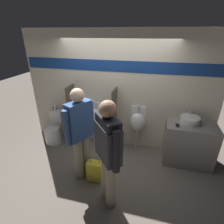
{
  "coord_description": "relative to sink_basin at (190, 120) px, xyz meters",
  "views": [
    {
      "loc": [
        0.84,
        -3.13,
        2.62
      ],
      "look_at": [
        0.0,
        0.17,
        1.05
      ],
      "focal_mm": 28.0,
      "sensor_mm": 36.0,
      "label": 1
    }
  ],
  "objects": [
    {
      "name": "ground_plane",
      "position": [
        -1.6,
        -0.33,
        -0.99
      ],
      "size": [
        16.0,
        16.0,
        0.0
      ],
      "primitive_type": "plane",
      "color": "#70665B"
    },
    {
      "name": "display_wall",
      "position": [
        -1.6,
        0.27,
        0.37
      ],
      "size": [
        4.4,
        0.07,
        2.7
      ],
      "color": "beige",
      "rests_on": "ground_plane"
    },
    {
      "name": "sink_counter",
      "position": [
        0.05,
        -0.06,
        -0.53
      ],
      "size": [
        0.99,
        0.61,
        0.92
      ],
      "color": "gray",
      "rests_on": "ground_plane"
    },
    {
      "name": "sink_basin",
      "position": [
        0.0,
        0.0,
        0.0
      ],
      "size": [
        0.38,
        0.38,
        0.27
      ],
      "color": "white",
      "rests_on": "sink_counter"
    },
    {
      "name": "cell_phone",
      "position": [
        -0.25,
        -0.18,
        -0.06
      ],
      "size": [
        0.07,
        0.14,
        0.01
      ],
      "color": "black",
      "rests_on": "sink_counter"
    },
    {
      "name": "divider_near_counter",
      "position": [
        -2.65,
        0.04,
        -0.23
      ],
      "size": [
        0.03,
        0.41,
        1.5
      ],
      "color": "#4C4238",
      "rests_on": "ground_plane"
    },
    {
      "name": "divider_mid",
      "position": [
        -1.6,
        0.04,
        -0.23
      ],
      "size": [
        0.03,
        0.41,
        1.5
      ],
      "color": "#4C4238",
      "rests_on": "ground_plane"
    },
    {
      "name": "urinal_near_counter",
      "position": [
        -2.12,
        0.12,
        -0.25
      ],
      "size": [
        0.37,
        0.26,
        1.13
      ],
      "color": "silver",
      "rests_on": "ground_plane"
    },
    {
      "name": "urinal_far",
      "position": [
        -1.07,
        0.12,
        -0.25
      ],
      "size": [
        0.37,
        0.26,
        1.13
      ],
      "color": "silver",
      "rests_on": "ground_plane"
    },
    {
      "name": "toilet",
      "position": [
        -3.17,
        -0.07,
        -0.68
      ],
      "size": [
        0.41,
        0.57,
        0.94
      ],
      "color": "white",
      "rests_on": "ground_plane"
    },
    {
      "name": "person_in_vest",
      "position": [
        -1.33,
        -1.45,
        0.07
      ],
      "size": [
        0.49,
        0.52,
        1.82
      ],
      "rotation": [
        0.0,
        0.0,
        2.26
      ],
      "color": "gray",
      "rests_on": "ground_plane"
    },
    {
      "name": "person_with_lanyard",
      "position": [
        -1.97,
        -0.99,
        0.01
      ],
      "size": [
        0.39,
        0.57,
        1.8
      ],
      "rotation": [
        0.0,
        0.0,
        1.08
      ],
      "color": "gray",
      "rests_on": "ground_plane"
    },
    {
      "name": "shopping_bag",
      "position": [
        -1.7,
        -1.07,
        -0.78
      ],
      "size": [
        0.31,
        0.17,
        0.55
      ],
      "color": "yellow",
      "rests_on": "ground_plane"
    }
  ]
}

